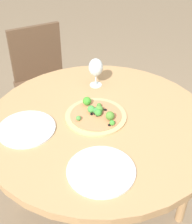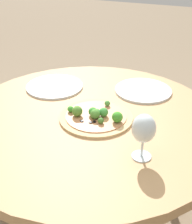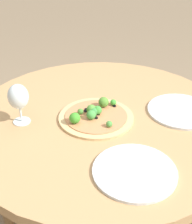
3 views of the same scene
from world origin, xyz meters
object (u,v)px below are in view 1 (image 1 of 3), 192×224
Objects in this scene: plate_near at (101,171)px; pizza at (96,114)px; wine_glass at (96,68)px; chair_2 at (44,81)px; plate_far at (27,129)px.

pizza is at bearing 55.65° from plate_near.
pizza is 1.84× the size of wine_glass.
plate_near is (-0.36, -1.14, 0.26)m from chair_2.
chair_2 is 3.00× the size of plate_near.
plate_far is (-0.48, -0.72, 0.26)m from chair_2.
wine_glass reaches higher than chair_2.
pizza is 1.12× the size of plate_far.
pizza is at bearing -20.37° from plate_far.
plate_near is at bearing -97.15° from chair_2.
chair_2 reaches higher than pizza.
plate_near and plate_far have the same top height.
chair_2 is 5.06× the size of wine_glass.
wine_glass is 0.59× the size of plate_near.
plate_far is at bearing 105.38° from plate_near.
wine_glass is 0.67m from plate_near.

